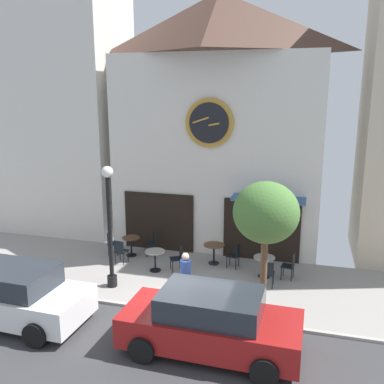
% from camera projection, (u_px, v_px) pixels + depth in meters
% --- Properties ---
extents(ground_plane, '(28.07, 9.97, 0.13)m').
position_uv_depth(ground_plane, '(181.00, 319.00, 11.84)').
color(ground_plane, gray).
extents(clock_building, '(8.10, 4.21, 9.81)m').
position_uv_depth(clock_building, '(218.00, 120.00, 16.77)').
color(clock_building, silver).
rests_on(clock_building, ground_plane).
extents(neighbor_building_left, '(5.33, 3.83, 12.56)m').
position_uv_depth(neighbor_building_left, '(63.00, 89.00, 18.85)').
color(neighbor_building_left, silver).
rests_on(neighbor_building_left, ground_plane).
extents(street_lamp, '(0.36, 0.36, 3.96)m').
position_uv_depth(street_lamp, '(110.00, 227.00, 13.36)').
color(street_lamp, black).
rests_on(street_lamp, ground_plane).
extents(street_tree, '(1.84, 1.66, 3.79)m').
position_uv_depth(street_tree, '(266.00, 214.00, 11.72)').
color(street_tree, brown).
rests_on(street_tree, ground_plane).
extents(cafe_table_center, '(0.69, 0.69, 0.74)m').
position_uv_depth(cafe_table_center, '(131.00, 243.00, 16.29)').
color(cafe_table_center, black).
rests_on(cafe_table_center, ground_plane).
extents(cafe_table_near_curb, '(0.71, 0.71, 0.74)m').
position_uv_depth(cafe_table_near_curb, '(155.00, 257.00, 14.90)').
color(cafe_table_near_curb, black).
rests_on(cafe_table_near_curb, ground_plane).
extents(cafe_table_center_right, '(0.76, 0.76, 0.74)m').
position_uv_depth(cafe_table_center_right, '(214.00, 250.00, 15.52)').
color(cafe_table_center_right, black).
rests_on(cafe_table_center_right, ground_plane).
extents(cafe_table_rightmost, '(0.73, 0.73, 0.72)m').
position_uv_depth(cafe_table_rightmost, '(264.00, 263.00, 14.39)').
color(cafe_table_rightmost, black).
rests_on(cafe_table_rightmost, ground_plane).
extents(cafe_chair_near_lamp, '(0.45, 0.45, 0.90)m').
position_uv_depth(cafe_chair_near_lamp, '(290.00, 264.00, 14.22)').
color(cafe_chair_near_lamp, black).
rests_on(cafe_chair_near_lamp, ground_plane).
extents(cafe_chair_facing_wall, '(0.50, 0.50, 0.90)m').
position_uv_depth(cafe_chair_facing_wall, '(111.00, 241.00, 16.41)').
color(cafe_chair_facing_wall, black).
rests_on(cafe_chair_facing_wall, ground_plane).
extents(cafe_chair_near_tree, '(0.55, 0.55, 0.90)m').
position_uv_depth(cafe_chair_near_tree, '(152.00, 242.00, 16.36)').
color(cafe_chair_near_tree, black).
rests_on(cafe_chair_near_tree, ground_plane).
extents(cafe_chair_under_awning, '(0.44, 0.44, 0.90)m').
position_uv_depth(cafe_chair_under_awning, '(120.00, 250.00, 15.53)').
color(cafe_chair_under_awning, black).
rests_on(cafe_chair_under_awning, ground_plane).
extents(cafe_chair_right_end, '(0.45, 0.45, 0.90)m').
position_uv_depth(cafe_chair_right_end, '(235.00, 254.00, 15.15)').
color(cafe_chair_right_end, black).
rests_on(cafe_chair_right_end, ground_plane).
extents(cafe_chair_by_entrance, '(0.55, 0.55, 0.90)m').
position_uv_depth(cafe_chair_by_entrance, '(178.00, 256.00, 14.91)').
color(cafe_chair_by_entrance, black).
rests_on(cafe_chair_by_entrance, ground_plane).
extents(cafe_chair_facing_street, '(0.40, 0.40, 0.90)m').
position_uv_depth(cafe_chair_facing_street, '(268.00, 272.00, 13.60)').
color(cafe_chair_facing_street, black).
rests_on(cafe_chair_facing_street, ground_plane).
extents(pedestrian_blue, '(0.45, 0.45, 1.67)m').
position_uv_depth(pedestrian_blue, '(186.00, 279.00, 12.32)').
color(pedestrian_blue, '#2D2D38').
rests_on(pedestrian_blue, ground_plane).
extents(parked_car_white, '(4.34, 2.11, 1.55)m').
position_uv_depth(parked_car_white, '(11.00, 295.00, 11.60)').
color(parked_car_white, white).
rests_on(parked_car_white, ground_plane).
extents(parked_car_red, '(4.33, 2.07, 1.55)m').
position_uv_depth(parked_car_red, '(211.00, 322.00, 10.21)').
color(parked_car_red, maroon).
rests_on(parked_car_red, ground_plane).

